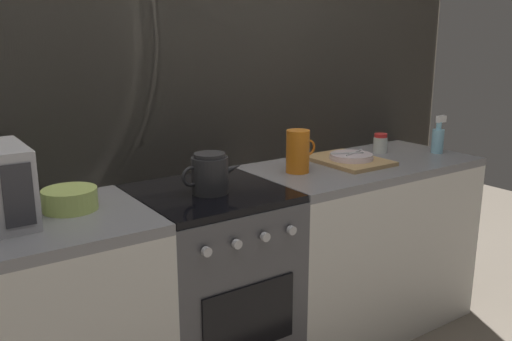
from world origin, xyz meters
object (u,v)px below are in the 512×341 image
Objects in this scene: mixing_bowl at (70,199)px; spice_jar at (380,143)px; pitcher at (298,151)px; stove_unit at (211,289)px; dish_pile at (349,159)px; kettle at (210,174)px; spray_bottle at (438,138)px.

spice_jar is (1.69, 0.05, 0.01)m from mixing_bowl.
spice_jar is (0.65, 0.09, -0.05)m from pitcher.
dish_pile reaches higher than stove_unit.
spice_jar is at bearing 5.73° from stove_unit.
spray_bottle reaches higher than kettle.
pitcher reaches higher than kettle.
stove_unit is 2.25× the size of dish_pile.
kettle is 0.52m from pitcher.
pitcher is 1.90× the size of spice_jar.
pitcher reaches higher than stove_unit.
spice_jar is at bearing 7.53° from kettle.
stove_unit is at bearing 69.47° from kettle.
spice_jar reaches higher than mixing_bowl.
pitcher is 0.50× the size of dish_pile.
kettle is 1.40× the size of spray_bottle.
stove_unit is 1.49m from spray_bottle.
kettle reaches higher than spice_jar.
dish_pile is 3.81× the size of spice_jar.
spice_jar is at bearing 7.52° from pitcher.
mixing_bowl is at bearing 178.66° from dish_pile.
mixing_bowl is 1.90× the size of spice_jar.
spray_bottle is (1.94, -0.13, 0.04)m from mixing_bowl.
dish_pile is (0.34, 0.00, -0.08)m from pitcher.
pitcher is 0.65m from spice_jar.
mixing_bowl is 1.00× the size of pitcher.
kettle is at bearing -172.47° from spice_jar.
stove_unit is at bearing -6.79° from mixing_bowl.
dish_pile is (0.85, 0.07, -0.06)m from kettle.
dish_pile is (0.83, 0.03, 0.47)m from stove_unit.
stove_unit is at bearing 177.18° from spray_bottle.
kettle reaches higher than mixing_bowl.
stove_unit is 4.50× the size of mixing_bowl.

